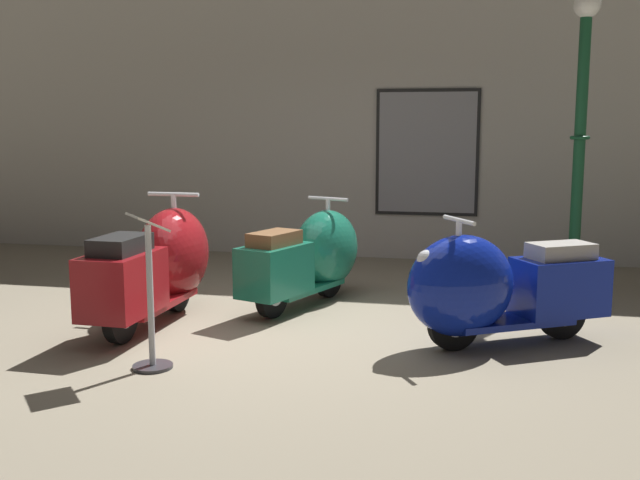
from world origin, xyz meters
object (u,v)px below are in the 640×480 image
(scooter_0, at_px, (159,264))
(scooter_1, at_px, (312,256))
(info_stanchion, at_px, (151,305))
(lamppost, at_px, (580,143))
(scooter_2, at_px, (492,288))

(scooter_0, xyz_separation_m, scooter_1, (1.14, 0.89, -0.04))
(scooter_0, bearing_deg, info_stanchion, -157.01)
(scooter_0, xyz_separation_m, lamppost, (3.60, 1.78, 1.01))
(scooter_0, distance_m, info_stanchion, 1.31)
(scooter_0, bearing_deg, scooter_2, -92.28)
(scooter_2, bearing_deg, info_stanchion, -6.38)
(scooter_1, xyz_separation_m, scooter_2, (1.65, -1.06, 0.01))
(scooter_1, bearing_deg, scooter_2, -102.91)
(scooter_0, relative_size, lamppost, 0.61)
(scooter_2, distance_m, lamppost, 2.36)
(scooter_0, xyz_separation_m, info_stanchion, (0.49, -1.22, -0.04))
(info_stanchion, bearing_deg, scooter_1, 72.79)
(scooter_0, relative_size, info_stanchion, 1.65)
(scooter_1, relative_size, info_stanchion, 1.54)
(scooter_1, relative_size, scooter_2, 1.02)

